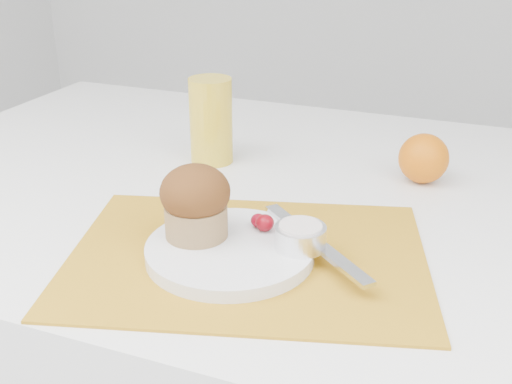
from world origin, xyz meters
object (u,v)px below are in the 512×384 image
at_px(muffin, 195,201).
at_px(juice_glass, 211,121).
at_px(plate, 230,250).
at_px(orange, 424,158).

bearing_deg(muffin, juice_glass, 111.61).
xyz_separation_m(plate, juice_glass, (-0.15, 0.27, 0.05)).
bearing_deg(muffin, orange, 54.71).
bearing_deg(orange, muffin, -125.29).
distance_m(juice_glass, muffin, 0.28).
bearing_deg(orange, juice_glass, -173.33).
bearing_deg(plate, juice_glass, 118.84).
height_order(orange, muffin, muffin).
xyz_separation_m(orange, juice_glass, (-0.32, -0.04, 0.03)).
relative_size(plate, juice_glass, 1.45).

